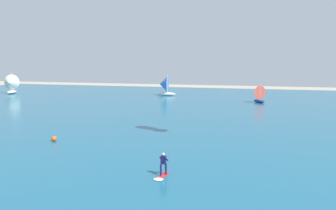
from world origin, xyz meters
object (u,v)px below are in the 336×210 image
object	(u,v)px
kitesurfer	(162,168)
sailboat_trailing	(10,84)
marker_buoy	(54,139)
sailboat_outermost	(164,86)
sailboat_heeled_over	(258,94)

from	to	relation	value
kitesurfer	sailboat_trailing	world-z (taller)	sailboat_trailing
kitesurfer	marker_buoy	size ratio (longest dim) A/B	3.60
sailboat_trailing	marker_buoy	world-z (taller)	sailboat_trailing
sailboat_trailing	sailboat_outermost	xyz separation A→B (m)	(38.49, 6.43, -0.12)
kitesurfer	sailboat_heeled_over	bearing A→B (deg)	82.56
kitesurfer	marker_buoy	distance (m)	15.36
sailboat_heeled_over	marker_buoy	bearing A→B (deg)	-116.64
sailboat_trailing	sailboat_outermost	size ratio (longest dim) A/B	1.05
sailboat_trailing	sailboat_heeled_over	world-z (taller)	sailboat_trailing
kitesurfer	sailboat_trailing	xyz separation A→B (m)	(-54.24, 47.68, 1.88)
sailboat_outermost	marker_buoy	size ratio (longest dim) A/B	9.29
kitesurfer	sailboat_heeled_over	distance (m)	46.71
sailboat_trailing	sailboat_heeled_over	distance (m)	60.31
sailboat_outermost	sailboat_trailing	bearing A→B (deg)	-170.52
sailboat_outermost	marker_buoy	xyz separation A→B (m)	(2.08, -47.12, -2.08)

